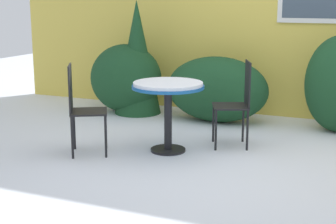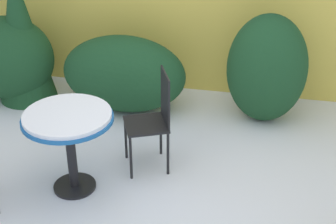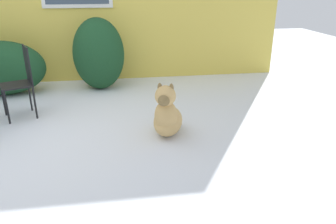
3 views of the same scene
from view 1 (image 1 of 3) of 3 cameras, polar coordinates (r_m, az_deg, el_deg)
ground_plane at (r=5.01m, az=7.03°, el=-5.60°), size 16.00×16.00×0.00m
house_wall at (r=6.90m, az=12.89°, el=10.86°), size 8.00×0.10×2.72m
shrub_left at (r=7.08m, az=-4.69°, el=3.73°), size 1.00×0.85×0.94m
shrub_middle at (r=6.54m, az=5.43°, el=2.51°), size 1.32×0.70×0.83m
evergreen_bush at (r=6.98m, az=-3.43°, el=6.08°), size 0.63×0.63×1.53m
patio_table at (r=5.20m, az=0.00°, el=2.00°), size 0.74×0.74×0.72m
patio_chair_near_table at (r=5.45m, az=7.70°, el=1.27°), size 0.48×0.48×0.91m
patio_chair_far_side at (r=5.21m, az=-9.58°, el=0.68°), size 0.49×0.49×0.91m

